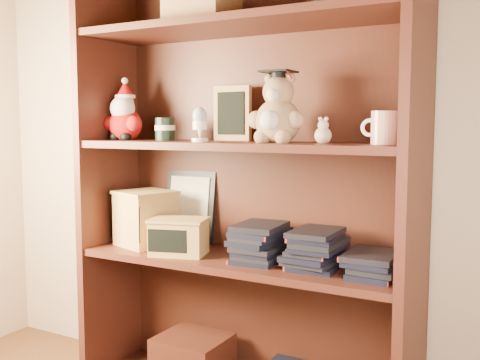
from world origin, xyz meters
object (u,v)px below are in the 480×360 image
object	(u,v)px
treats_box	(146,218)
bookcase	(246,190)
teacher_mug	(384,128)
grad_teddy_bear	(277,115)

from	to	relation	value
treats_box	bookcase	bearing A→B (deg)	7.19
teacher_mug	treats_box	size ratio (longest dim) A/B	0.47
grad_teddy_bear	teacher_mug	size ratio (longest dim) A/B	2.15
grad_teddy_bear	treats_box	size ratio (longest dim) A/B	1.00
teacher_mug	treats_box	world-z (taller)	teacher_mug
grad_teddy_bear	treats_box	world-z (taller)	grad_teddy_bear
treats_box	grad_teddy_bear	bearing A→B (deg)	-0.66
bookcase	treats_box	world-z (taller)	bookcase
grad_teddy_bear	bookcase	bearing A→B (deg)	158.27
bookcase	grad_teddy_bear	distance (m)	0.30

